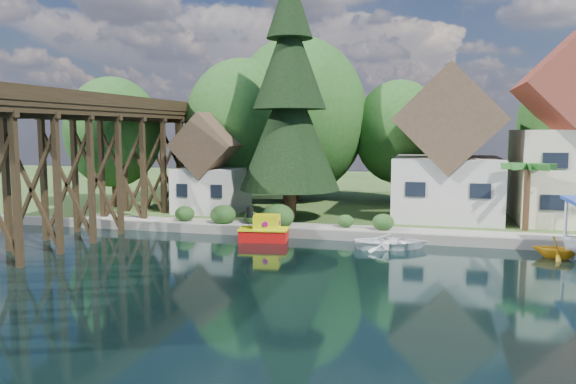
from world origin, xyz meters
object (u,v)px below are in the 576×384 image
Objects in this scene: shed at (212,170)px; palm_tree at (528,168)px; house_left at (447,155)px; boat_yellow at (557,246)px; tugboat at (264,231)px; conifer at (290,100)px; boat_white_a at (391,241)px; trestle_bridge at (85,155)px.

palm_tree is at bearing -6.85° from shed.
house_left reaches higher than boat_yellow.
shed is 10.99m from tugboat.
conifer is at bearing 178.10° from palm_tree.
tugboat is (-16.12, -5.27, -3.88)m from palm_tree.
palm_tree is at bearing -69.84° from boat_white_a.
conifer is 5.47× the size of tugboat.
palm_tree is at bearing 18.10° from tugboat.
tugboat is at bearing 100.51° from boat_yellow.
tugboat is (6.82, -8.02, -3.16)m from shed.
boat_yellow is (16.77, -6.23, -8.45)m from conifer.
palm_tree is (15.97, -0.53, -4.55)m from conifer.
house_left is 3.37× the size of tugboat.
palm_tree is 17.40m from tugboat.
trestle_bridge is 17.95× the size of boat_yellow.
trestle_bridge reaches higher than palm_tree.
house_left reaches higher than tugboat.
palm_tree is 10.70m from boat_white_a.
house_left is 4.48× the size of boat_yellow.
boat_yellow is (5.74, -9.96, -4.49)m from house_left.
house_left reaches higher than shed.
palm_tree is (4.94, -4.26, -0.59)m from house_left.
trestle_bridge is 25.42m from house_left.
palm_tree is at bearing 13.24° from trestle_bridge.
shed is 9.02m from conifer.
shed is 23.11m from palm_tree.
shed is (-18.00, -1.50, -1.31)m from house_left.
trestle_bridge reaches higher than shed.
tugboat is 0.75× the size of boat_white_a.
conifer is (6.97, -2.22, 5.27)m from shed.
shed is at bearing 46.96° from boat_white_a.
shed is at bearing 130.36° from tugboat.
boat_yellow is (28.74, 0.87, -4.70)m from trestle_bridge.
trestle_bridge is 4.01× the size of house_left.
shed reaches higher than tugboat.
conifer is at bearing -17.71° from shed.
trestle_bridge is at bearing 79.33° from boat_white_a.
boat_yellow is (16.92, -0.43, -0.02)m from tugboat.
tugboat reaches higher than boat_white_a.
conifer reaches higher than boat_yellow.
trestle_bridge is 10.69m from shed.
boat_white_a is at bearing -1.76° from tugboat.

